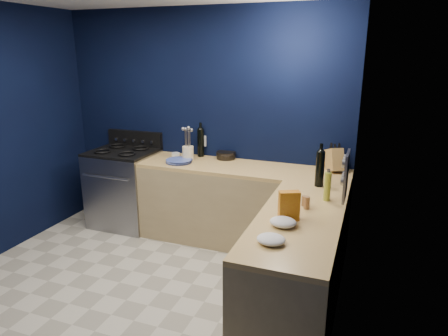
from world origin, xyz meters
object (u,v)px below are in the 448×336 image
at_px(utensil_crock, 188,153).
at_px(crouton_bag, 289,206).
at_px(gas_range, 125,189).
at_px(plate_stack, 179,161).
at_px(knife_block, 334,160).

xyz_separation_m(utensil_crock, crouton_bag, (1.44, -1.29, 0.03)).
relative_size(utensil_crock, crouton_bag, 0.72).
distance_m(utensil_crock, crouton_bag, 1.93).
distance_m(gas_range, utensil_crock, 1.00).
height_order(plate_stack, knife_block, knife_block).
distance_m(utensil_crock, knife_block, 1.63).
height_order(utensil_crock, knife_block, knife_block).
relative_size(gas_range, knife_block, 3.92).
height_order(plate_stack, crouton_bag, crouton_bag).
distance_m(plate_stack, knife_block, 1.70).
relative_size(knife_block, crouton_bag, 1.05).
bearing_deg(gas_range, crouton_bag, -28.02).
xyz_separation_m(plate_stack, utensil_crock, (0.05, 0.14, 0.06)).
relative_size(gas_range, utensil_crock, 5.69).
bearing_deg(plate_stack, utensil_crock, 70.67).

